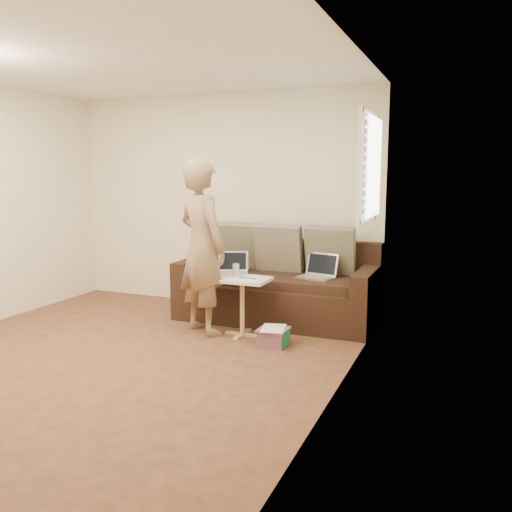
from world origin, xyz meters
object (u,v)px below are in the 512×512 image
(drinking_glass, at_px, (236,269))
(person, at_px, (202,247))
(striped_box, at_px, (273,337))
(laptop_silver, at_px, (315,278))
(laptop_white, at_px, (232,274))
(side_table, at_px, (242,307))
(sofa, at_px, (277,283))

(drinking_glass, bearing_deg, person, -154.97)
(striped_box, bearing_deg, laptop_silver, 77.94)
(laptop_white, relative_size, side_table, 0.57)
(person, bearing_deg, striped_box, -163.36)
(laptop_white, xyz_separation_m, drinking_glass, (0.23, -0.42, 0.14))
(laptop_white, bearing_deg, sofa, -4.95)
(laptop_silver, bearing_deg, drinking_glass, -129.70)
(laptop_white, xyz_separation_m, striped_box, (0.76, -0.72, -0.43))
(side_table, bearing_deg, sofa, 79.65)
(side_table, distance_m, drinking_glass, 0.39)
(sofa, bearing_deg, drinking_glass, -112.60)
(person, bearing_deg, sofa, -100.46)
(sofa, height_order, person, person)
(side_table, bearing_deg, person, -174.79)
(side_table, xyz_separation_m, striped_box, (0.41, -0.19, -0.21))
(person, xyz_separation_m, striped_box, (0.84, -0.15, -0.81))
(sofa, xyz_separation_m, person, (-0.55, -0.73, 0.47))
(person, distance_m, drinking_glass, 0.42)
(person, xyz_separation_m, drinking_glass, (0.31, 0.15, -0.24))
(side_table, relative_size, striped_box, 2.16)
(sofa, distance_m, laptop_white, 0.51)
(striped_box, bearing_deg, drinking_glass, 150.42)
(sofa, height_order, laptop_white, sofa)
(laptop_silver, distance_m, laptop_white, 0.94)
(drinking_glass, height_order, striped_box, drinking_glass)
(side_table, distance_m, striped_box, 0.50)
(person, height_order, side_table, person)
(laptop_silver, xyz_separation_m, striped_box, (-0.18, -0.83, -0.43))
(sofa, distance_m, person, 1.03)
(laptop_white, bearing_deg, drinking_glass, -84.24)
(drinking_glass, distance_m, striped_box, 0.83)
(drinking_glass, bearing_deg, side_table, -42.72)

